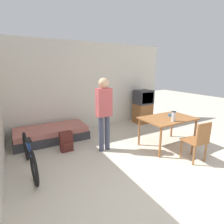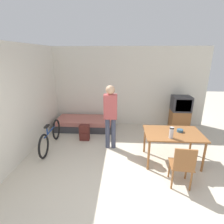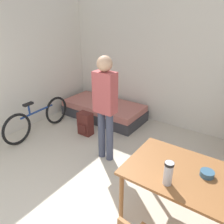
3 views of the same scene
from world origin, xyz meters
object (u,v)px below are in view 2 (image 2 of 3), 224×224
Objects in this scene: dining_table at (173,136)px; wooden_chair at (182,165)px; mate_bowl at (180,131)px; person_standing at (110,113)px; bicycle at (51,137)px; backpack at (84,133)px; thermos_flask at (171,132)px; daybed at (85,123)px; tv at (180,113)px.

wooden_chair is at bearing -92.68° from dining_table.
person_standing is at bearing 163.49° from mate_bowl.
mate_bowl is (3.27, -0.40, 0.45)m from bicycle.
dining_table is 9.17× the size of mate_bowl.
backpack is (-2.28, 0.95, -0.42)m from dining_table.
thermos_flask is at bearing -115.00° from dining_table.
backpack is (0.17, -0.85, 0.05)m from daybed.
dining_table is 0.37m from thermos_flask.
daybed is 1.10× the size of person_standing.
mate_bowl reaches higher than daybed.
tv is 8.37× the size of mate_bowl.
daybed is 3.08m from dining_table.
tv is 2.82m from wooden_chair.
mate_bowl is 0.30× the size of backpack.
tv reaches higher than thermos_flask.
mate_bowl is (0.21, 0.94, 0.27)m from wooden_chair.
tv is at bearing 72.60° from mate_bowl.
person_standing is 3.65× the size of backpack.
tv reaches higher than daybed.
tv is at bearing 30.38° from person_standing.
bicycle is at bearing -177.08° from person_standing.
daybed is 0.87m from backpack.
tv is 1.34× the size of wooden_chair.
dining_table is 0.75× the size of person_standing.
thermos_flask is (2.98, -0.74, 0.56)m from bicycle.
tv is at bearing 19.72° from bicycle.
bicycle is (-0.65, -1.33, 0.14)m from daybed.
backpack is (-2.15, 1.22, -0.64)m from thermos_flask.
thermos_flask reaches higher than backpack.
wooden_chair is at bearing -23.67° from bicycle.
person_standing is (-2.20, -1.29, 0.41)m from tv.
backpack is (-3.00, -0.89, -0.36)m from tv.
mate_bowl is at bearing -7.03° from bicycle.
backpack reaches higher than daybed.
daybed is 1.17× the size of bicycle.
backpack is at bearing 30.42° from bicycle.
daybed is 1.79m from person_standing.
bicycle is 3.44× the size of backpack.
daybed is at bearing -179.27° from tv.
bicycle reaches higher than backpack.
bicycle is 3.33m from mate_bowl.
tv is at bearing 68.58° from dining_table.
tv reaches higher than backpack.
dining_table is (2.46, -1.80, 0.48)m from daybed.
thermos_flask is 2.56m from backpack.
bicycle reaches higher than daybed.
bicycle is 6.46× the size of thermos_flask.
thermos_flask is at bearing 98.01° from wooden_chair.
bicycle is at bearing 171.43° from dining_table.
thermos_flask is at bearing -31.31° from person_standing.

